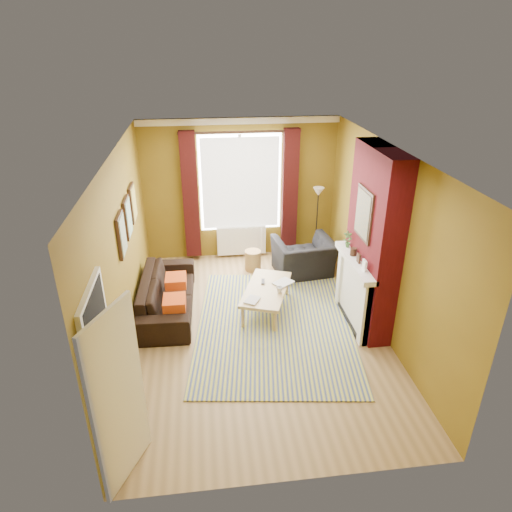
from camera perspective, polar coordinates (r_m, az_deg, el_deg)
The scene contains 12 objects.
ground at distance 7.28m, azimuth 0.25°, elevation -9.04°, with size 5.50×5.50×0.00m, color olive.
room_walls at distance 6.93m, azimuth 5.21°, elevation 2.13°, with size 3.82×5.54×2.83m.
striped_rug at distance 7.33m, azimuth 2.32°, elevation -8.66°, with size 2.82×3.62×0.02m.
sofa at distance 7.72m, azimuth -11.02°, elevation -4.63°, with size 2.10×0.82×0.61m, color black.
armchair at distance 8.74m, azimuth 5.98°, elevation -0.15°, with size 1.07×0.94×0.70m, color black.
coffee_table at distance 7.52m, azimuth 1.29°, elevation -4.33°, with size 1.04×1.42×0.43m.
wicker_stool at distance 8.91m, azimuth -0.40°, elevation -0.54°, with size 0.38×0.38×0.40m.
floor_lamp at distance 9.12m, azimuth 7.74°, elevation 6.57°, with size 0.28×0.28×1.50m.
book_a at distance 7.18m, azimuth -1.18°, elevation -5.37°, with size 0.19×0.26×0.02m, color #999999.
book_b at distance 7.71m, azimuth 2.79°, elevation -3.05°, with size 0.24×0.32×0.02m, color #999999.
mug at distance 7.36m, azimuth 2.95°, elevation -4.23°, with size 0.11×0.11×0.10m, color #999999.
tv_remote at distance 7.66m, azimuth 0.88°, elevation -3.21°, with size 0.08×0.18×0.02m.
Camera 1 is at (-0.78, -5.91, 4.17)m, focal length 32.00 mm.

